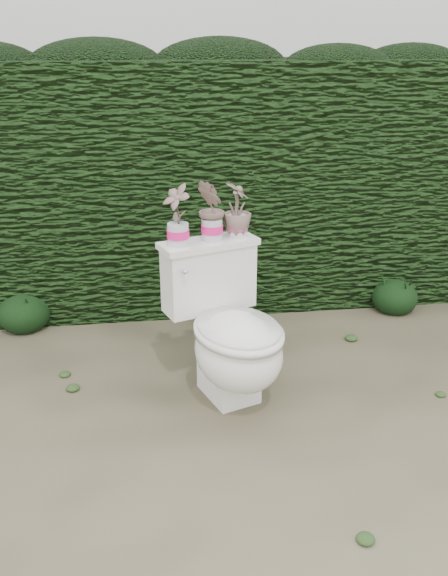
{
  "coord_description": "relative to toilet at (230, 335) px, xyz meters",
  "views": [
    {
      "loc": [
        -0.53,
        -2.56,
        1.7
      ],
      "look_at": [
        -0.13,
        0.26,
        0.55
      ],
      "focal_mm": 38.0,
      "sensor_mm": 36.0,
      "label": 1
    }
  ],
  "objects": [
    {
      "name": "liriope_clump_2",
      "position": [
        0.1,
        0.85,
        -0.22
      ],
      "size": [
        0.34,
        0.34,
        0.27
      ],
      "primitive_type": "ellipsoid",
      "color": "black",
      "rests_on": "ground"
    },
    {
      "name": "hedge",
      "position": [
        0.12,
        1.48,
        0.44
      ],
      "size": [
        8.0,
        1.0,
        1.6
      ],
      "primitive_type": "cube",
      "color": "#1F3E14",
      "rests_on": "ground"
    },
    {
      "name": "house_wall",
      "position": [
        0.72,
        5.88,
        1.64
      ],
      "size": [
        8.0,
        3.5,
        4.0
      ],
      "primitive_type": "cube",
      "color": "silver",
      "rests_on": "ground"
    },
    {
      "name": "liriope_clump_1",
      "position": [
        -1.18,
        0.99,
        -0.22
      ],
      "size": [
        0.33,
        0.33,
        0.26
      ],
      "primitive_type": "ellipsoid",
      "color": "black",
      "rests_on": "ground"
    },
    {
      "name": "ground",
      "position": [
        0.12,
        -0.12,
        -0.36
      ],
      "size": [
        60.0,
        60.0,
        0.0
      ],
      "primitive_type": "plane",
      "color": "#6E674C",
      "rests_on": "ground"
    },
    {
      "name": "liriope_clump_3",
      "position": [
        1.27,
        0.93,
        -0.23
      ],
      "size": [
        0.31,
        0.31,
        0.24
      ],
      "primitive_type": "ellipsoid",
      "color": "black",
      "rests_on": "ground"
    },
    {
      "name": "potted_plant_center",
      "position": [
        -0.06,
        0.23,
        0.57
      ],
      "size": [
        0.14,
        0.17,
        0.29
      ],
      "primitive_type": "imported",
      "rotation": [
        0.0,
        0.0,
        4.77
      ],
      "color": "#23722F",
      "rests_on": "toilet"
    },
    {
      "name": "potted_plant_left",
      "position": [
        -0.23,
        0.17,
        0.56
      ],
      "size": [
        0.17,
        0.18,
        0.29
      ],
      "primitive_type": "imported",
      "rotation": [
        0.0,
        0.0,
        5.36
      ],
      "color": "#23722F",
      "rests_on": "toilet"
    },
    {
      "name": "toilet",
      "position": [
        0.0,
        0.0,
        0.0
      ],
      "size": [
        0.65,
        0.79,
        0.78
      ],
      "rotation": [
        0.0,
        0.0,
        0.34
      ],
      "color": "white",
      "rests_on": "ground"
    },
    {
      "name": "potted_plant_right",
      "position": [
        0.07,
        0.28,
        0.55
      ],
      "size": [
        0.16,
        0.16,
        0.26
      ],
      "primitive_type": "imported",
      "rotation": [
        0.0,
        0.0,
        1.45
      ],
      "color": "#23722F",
      "rests_on": "toilet"
    }
  ]
}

